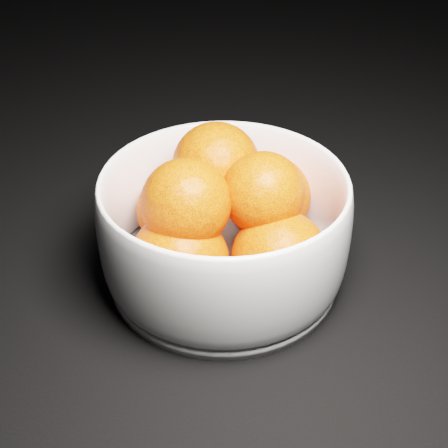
{
  "coord_description": "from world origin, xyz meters",
  "views": [
    {
      "loc": [
        0.11,
        -0.54,
        0.4
      ],
      "look_at": [
        0.08,
        -0.08,
        0.06
      ],
      "focal_mm": 50.0,
      "sensor_mm": 36.0,
      "label": 1
    }
  ],
  "objects": [
    {
      "name": "orange_pile",
      "position": [
        0.08,
        -0.08,
        0.07
      ],
      "size": [
        0.18,
        0.19,
        0.13
      ],
      "color": "#FF460D",
      "rests_on": "bowl"
    },
    {
      "name": "ground",
      "position": [
        0.0,
        0.0,
        0.0
      ],
      "size": [
        3.0,
        3.0,
        0.0
      ],
      "primitive_type": "cube",
      "color": "black",
      "rests_on": "ground"
    },
    {
      "name": "bowl",
      "position": [
        0.08,
        -0.08,
        0.06
      ],
      "size": [
        0.23,
        0.23,
        0.11
      ],
      "rotation": [
        0.0,
        0.0,
        0.37
      ],
      "color": "white",
      "rests_on": "ground"
    }
  ]
}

